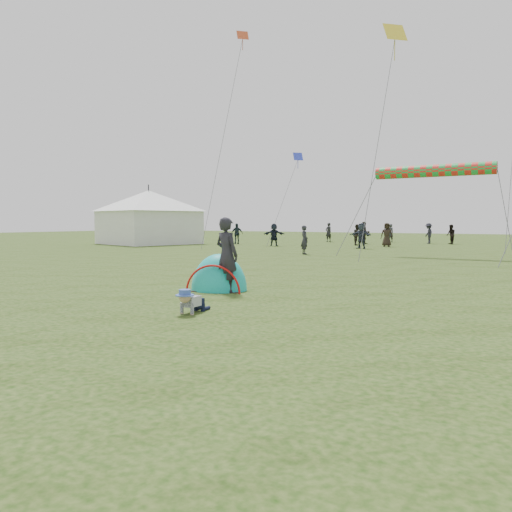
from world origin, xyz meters
The scene contains 20 objects.
ground centered at (0.00, 0.00, 0.00)m, with size 140.00×140.00×0.00m, color #123407.
crawling_toddler centered at (0.85, -0.07, 0.26)m, with size 0.47×0.67×0.51m, color black, non-canonical shape.
popup_tent centered at (-0.63, 2.95, 0.00)m, with size 1.51×1.24×1.95m, color #109797.
standing_adult centered at (-0.24, 2.74, 0.97)m, with size 0.71×0.46×1.94m, color #25232C.
event_marquee centered at (-21.49, 22.19, 2.32)m, with size 6.74×6.74×4.63m, color white, non-canonical shape.
crowd_person_0 centered at (-5.05, 17.17, 0.80)m, with size 0.58×0.38×1.60m, color #25262D.
crowd_person_1 centered at (-0.40, 34.02, 0.79)m, with size 0.77×0.60×1.58m, color black.
crowd_person_2 centered at (-15.37, 25.88, 0.83)m, with size 0.97×0.41×1.66m, color #1E2B32.
crowd_person_4 centered at (-3.64, 27.72, 0.86)m, with size 0.84×0.55×1.72m, color black.
crowd_person_5 centered at (-4.36, 24.39, 0.86)m, with size 1.60×0.51×1.73m, color #2B3242.
crowd_person_6 centered at (-10.58, 33.34, 0.85)m, with size 0.62×0.41×1.70m, color black.
crowd_person_7 centered at (-6.18, 28.67, 0.80)m, with size 0.78×0.61×1.60m, color black.
crowd_person_9 centered at (-2.21, 34.46, 0.84)m, with size 1.09×0.62×1.68m, color black.
crowd_person_11 centered at (-11.12, 24.46, 0.84)m, with size 1.55×0.49×1.68m, color black.
crowd_person_12 centered at (-5.76, 35.75, 0.80)m, with size 0.58×0.38×1.60m, color #2D2F34.
crowd_person_13 centered at (-6.57, 31.34, 0.90)m, with size 0.87×0.68×1.79m, color black.
rainbow_tube_kite centered at (1.33, 19.16, 4.43)m, with size 0.64×0.64×5.96m, color red.
diamond_kite_2 centered at (-0.71, 18.84, 11.71)m, with size 1.17×1.17×0.00m, color yellow.
diamond_kite_4 centered at (-11.32, 28.72, 7.06)m, with size 0.77×0.77×0.00m, color blue.
diamond_kite_6 centered at (-12.90, 22.97, 15.13)m, with size 0.83×0.83×0.00m, color #C0431B.
Camera 1 is at (7.11, -7.78, 1.84)m, focal length 35.00 mm.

